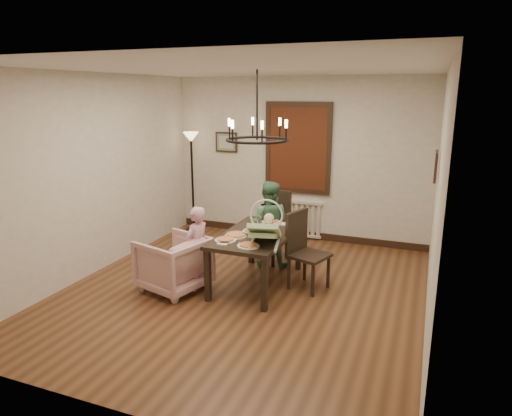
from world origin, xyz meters
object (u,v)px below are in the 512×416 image
Objects in this scene: chair_far at (270,226)px; seated_man at (268,231)px; armchair at (174,263)px; floor_lamp at (193,184)px; baby_bouncer at (265,229)px; elderly_woman at (197,255)px; dining_table at (257,239)px; chair_right at (309,251)px; drinking_glass at (268,226)px.

seated_man is at bearing -60.86° from chair_far.
armchair is 2.67m from floor_lamp.
chair_far is 1.43m from baby_bouncer.
baby_bouncer is at bearing 105.70° from elderly_woman.
floor_lamp is at bearing 121.46° from baby_bouncer.
dining_table is 0.54m from baby_bouncer.
dining_table is 2.63× the size of baby_bouncer.
chair_far is at bearing 64.48° from chair_right.
armchair is 1.34m from drinking_glass.
armchair is 1.54m from seated_man.
baby_bouncer is (0.35, -1.11, 0.38)m from seated_man.
floor_lamp reaches higher than seated_man.
elderly_woman is (0.28, 0.13, 0.11)m from armchair.
chair_far is 1.38× the size of armchair.
dining_table is 0.71m from chair_right.
elderly_woman reaches higher than armchair.
armchair is 6.09× the size of drinking_glass.
dining_table is 0.86× the size of floor_lamp.
elderly_woman is 2.66m from floor_lamp.
dining_table is 1.49× the size of chair_right.
chair_right is at bearing 10.07° from dining_table.
drinking_glass is at bearing 59.91° from dining_table.
seated_man is at bearing 71.15° from chair_right.
floor_lamp reaches higher than dining_table.
floor_lamp reaches higher than chair_far.
armchair is 0.85× the size of elderly_woman.
drinking_glass reaches higher than armchair.
dining_table is at bearing -120.44° from drinking_glass.
baby_bouncer is at bearing -56.90° from dining_table.
elderly_woman is at bearing -142.69° from drinking_glass.
chair_far reaches higher than seated_man.
chair_right reaches higher than drinking_glass.
elderly_woman is (-1.36, -0.54, -0.06)m from chair_right.
armchair is at bearing -149.57° from dining_table.
dining_table is 2.73m from floor_lamp.
baby_bouncer reaches higher than chair_right.
armchair is at bearing -104.36° from chair_far.
chair_far reaches higher than drinking_glass.
elderly_woman reaches higher than drinking_glass.
seated_man reaches higher than armchair.
drinking_glass is 2.68m from floor_lamp.
floor_lamp is (-2.08, 1.69, 0.11)m from drinking_glass.
floor_lamp is at bearing 75.60° from chair_right.
chair_right is at bearing 125.43° from elderly_woman.
dining_table is 1.14m from armchair.
chair_far is 0.22m from seated_man.
armchair is 1.34× the size of baby_bouncer.
seated_man reaches higher than chair_right.
chair_far is 1.85× the size of baby_bouncer.
chair_right is at bearing -32.98° from floor_lamp.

